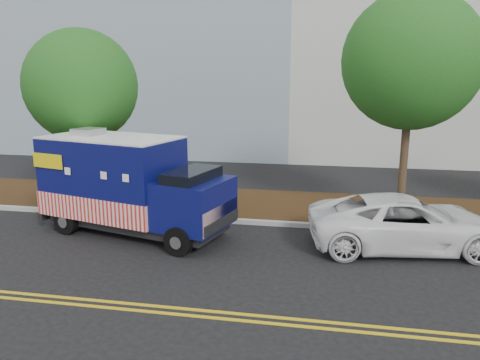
# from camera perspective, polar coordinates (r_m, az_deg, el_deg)

# --- Properties ---
(ground) EXTENTS (120.00, 120.00, 0.00)m
(ground) POSITION_cam_1_polar(r_m,az_deg,el_deg) (14.45, -6.22, -6.69)
(ground) COLOR black
(ground) RESTS_ON ground
(curb) EXTENTS (120.00, 0.18, 0.15)m
(curb) POSITION_cam_1_polar(r_m,az_deg,el_deg) (15.70, -4.76, -4.77)
(curb) COLOR #9E9E99
(curb) RESTS_ON ground
(mulch_strip) EXTENTS (120.00, 4.00, 0.15)m
(mulch_strip) POSITION_cam_1_polar(r_m,az_deg,el_deg) (17.65, -2.96, -2.75)
(mulch_strip) COLOR black
(mulch_strip) RESTS_ON ground
(centerline_near) EXTENTS (120.00, 0.10, 0.01)m
(centerline_near) POSITION_cam_1_polar(r_m,az_deg,el_deg) (10.62, -13.36, -14.45)
(centerline_near) COLOR gold
(centerline_near) RESTS_ON ground
(centerline_far) EXTENTS (120.00, 0.10, 0.01)m
(centerline_far) POSITION_cam_1_polar(r_m,az_deg,el_deg) (10.42, -13.93, -15.04)
(centerline_far) COLOR gold
(centerline_far) RESTS_ON ground
(tree_a) EXTENTS (4.12, 4.12, 6.44)m
(tree_a) POSITION_cam_1_polar(r_m,az_deg,el_deg) (18.45, -18.78, 10.79)
(tree_a) COLOR #38281C
(tree_a) RESTS_ON ground
(tree_c) EXTENTS (4.33, 4.33, 7.37)m
(tree_c) POSITION_cam_1_polar(r_m,az_deg,el_deg) (16.00, 20.18, 13.45)
(tree_c) COLOR #38281C
(tree_c) RESTS_ON ground
(sign_post) EXTENTS (0.06, 0.06, 2.40)m
(sign_post) POSITION_cam_1_polar(r_m,az_deg,el_deg) (17.19, -17.57, 0.09)
(sign_post) COLOR #473828
(sign_post) RESTS_ON ground
(food_truck) EXTENTS (6.33, 3.64, 3.16)m
(food_truck) POSITION_cam_1_polar(r_m,az_deg,el_deg) (14.69, -13.60, -0.84)
(food_truck) COLOR black
(food_truck) RESTS_ON ground
(white_car) EXTENTS (5.67, 3.20, 1.50)m
(white_car) POSITION_cam_1_polar(r_m,az_deg,el_deg) (13.91, 19.59, -4.92)
(white_car) COLOR white
(white_car) RESTS_ON ground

